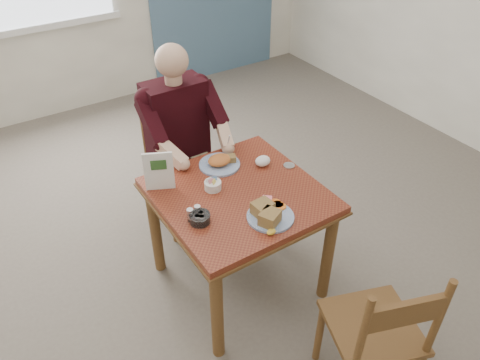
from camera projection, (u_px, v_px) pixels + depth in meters
floor at (239, 280)px, 3.13m from camera, size 6.00×6.00×0.00m
lemon_wedge at (271, 232)px, 2.39m from camera, size 0.06×0.05×0.03m
napkin at (263, 161)px, 2.88m from camera, size 0.11×0.10×0.06m
metal_dish at (289, 166)px, 2.89m from camera, size 0.07×0.07×0.01m
table at (239, 207)px, 2.75m from camera, size 0.92×0.92×0.75m
chair_far at (179, 164)px, 3.38m from camera, size 0.42×0.42×0.95m
chair_near at (377, 333)px, 2.24m from camera, size 0.54×0.54×0.95m
diner at (181, 130)px, 3.12m from camera, size 0.53×0.56×1.39m
near_plate at (268, 214)px, 2.48m from camera, size 0.32×0.32×0.09m
far_plate at (220, 162)px, 2.88m from camera, size 0.33×0.33×0.07m
caddy at (213, 185)px, 2.69m from camera, size 0.10×0.10×0.07m
shakers at (194, 213)px, 2.47m from camera, size 0.08×0.04×0.08m
creamer at (200, 218)px, 2.46m from camera, size 0.13×0.13×0.05m
menu at (159, 171)px, 2.63m from camera, size 0.16×0.08×0.25m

